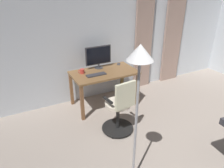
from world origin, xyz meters
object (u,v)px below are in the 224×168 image
Objects in this scene: office_chair at (120,109)px; computer_monitor at (98,56)px; desk at (104,76)px; computer_keyboard at (96,75)px; cell_phone_by_monitor at (119,64)px; mug_tea at (82,71)px; floor_lamp at (139,79)px.

computer_monitor is at bearing 75.77° from office_chair.
office_chair is at bearing 82.25° from computer_monitor.
desk is 0.44m from computer_monitor.
office_chair is at bearing 92.88° from computer_keyboard.
desk is 1.31× the size of office_chair.
cell_phone_by_monitor is at bearing -151.85° from desk.
computer_monitor is 0.49m from mug_tea.
office_chair reaches higher than mug_tea.
desk is at bearing 91.66° from computer_monitor.
office_chair is 0.92m from computer_keyboard.
desk is 0.55m from cell_phone_by_monitor.
computer_keyboard reaches higher than desk.
mug_tea is (0.42, 0.13, -0.22)m from computer_monitor.
office_chair is 1.42m from cell_phone_by_monitor.
floor_lamp reaches higher than computer_monitor.
computer_monitor is 4.32× the size of mug_tea.
desk is 0.47m from mug_tea.
desk is at bearing 163.62° from mug_tea.
computer_keyboard is (0.04, -0.87, 0.30)m from office_chair.
cell_phone_by_monitor is at bearing 55.44° from office_chair.
computer_monitor reaches higher than cell_phone_by_monitor.
computer_monitor is at bearing -103.14° from floor_lamp.
cell_phone_by_monitor is 0.92m from mug_tea.
cell_phone_by_monitor is (-0.49, -0.00, -0.26)m from computer_monitor.
cell_phone_by_monitor is 2.51m from floor_lamp.
cell_phone_by_monitor is at bearing -171.72° from mug_tea.
computer_monitor is 0.31× the size of floor_lamp.
desk is 3.36× the size of computer_keyboard.
office_chair is 1.17m from mug_tea.
computer_keyboard is 0.78m from cell_phone_by_monitor.
desk is at bearing -156.10° from computer_keyboard.
office_chair is 1.35m from computer_monitor.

